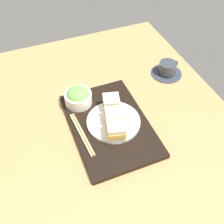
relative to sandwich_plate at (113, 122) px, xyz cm
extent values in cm
cube|color=tan|center=(5.31, -2.44, -4.07)|extent=(140.00, 100.00, 3.00)
cube|color=black|center=(-0.39, -1.41, -1.59)|extent=(42.23, 28.03, 1.97)
cylinder|color=white|center=(0.00, 0.00, 0.00)|extent=(20.18, 20.18, 1.21)
cube|color=#EFE5C1|center=(-6.80, 1.83, 1.43)|extent=(7.37, 7.43, 1.65)
cube|color=#669347|center=(-6.80, 1.83, 3.16)|extent=(7.52, 7.72, 1.81)
cube|color=#EFE5C1|center=(-6.80, 1.83, 4.89)|extent=(7.37, 7.43, 1.65)
cube|color=beige|center=(0.00, 0.00, 1.31)|extent=(7.37, 7.43, 1.41)
cube|color=#CC6B4C|center=(0.00, 0.00, 3.07)|extent=(7.56, 7.66, 2.11)
cube|color=beige|center=(0.00, 0.00, 4.83)|extent=(7.37, 7.43, 1.41)
cube|color=beige|center=(6.80, -1.83, 1.50)|extent=(7.37, 7.43, 1.78)
cube|color=gold|center=(6.80, -1.83, 3.44)|extent=(7.74, 7.85, 2.10)
cube|color=beige|center=(6.80, -1.83, 5.38)|extent=(7.37, 7.43, 1.78)
cylinder|color=silver|center=(-15.06, -8.98, 1.80)|extent=(10.89, 10.89, 4.82)
ellipsoid|color=#6BA84C|center=(-15.06, -8.98, 4.21)|extent=(8.74, 8.74, 4.81)
cube|color=tan|center=(1.04, -13.26, -0.26)|extent=(20.97, 2.21, 0.70)
cube|color=tan|center=(0.98, -12.32, -0.26)|extent=(20.97, 2.21, 0.70)
cylinder|color=#333842|center=(-19.87, 34.25, -2.17)|extent=(14.03, 14.03, 0.80)
cylinder|color=#333842|center=(-19.87, 34.25, 0.85)|extent=(7.71, 7.71, 5.25)
cylinder|color=black|center=(-19.87, 34.25, 3.07)|extent=(7.09, 7.09, 0.40)
torus|color=#333842|center=(-20.72, 38.62, 0.85)|extent=(1.50, 3.82, 3.74)
camera|label=1|loc=(61.99, -25.45, 78.37)|focal=44.02mm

